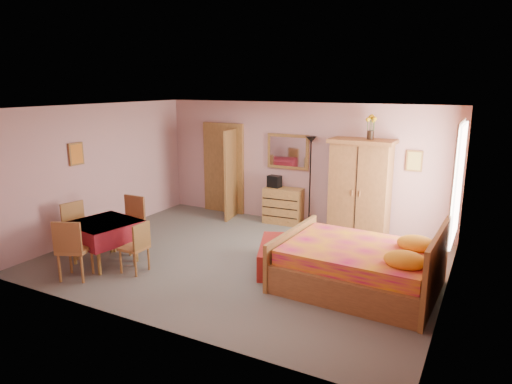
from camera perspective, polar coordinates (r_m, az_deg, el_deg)
The scene contains 23 objects.
floor at distance 8.02m, azimuth -1.65°, elevation -8.38°, with size 6.50×6.50×0.00m, color #68645B.
ceiling at distance 7.46m, azimuth -1.79°, elevation 10.51°, with size 6.50×6.50×0.00m, color brown.
wall_back at distance 9.85m, azimuth 5.49°, elevation 3.53°, with size 6.50×0.10×2.60m, color tan.
wall_front at distance 5.67m, azimuth -14.30°, elevation -4.20°, with size 6.50×0.10×2.60m, color tan.
wall_left at distance 9.63m, azimuth -18.80°, elevation 2.66°, with size 0.10×5.00×2.60m, color tan.
wall_right at distance 6.70m, azimuth 23.26°, elevation -2.18°, with size 0.10×5.00×2.60m, color tan.
doorway at distance 10.72m, azimuth -4.04°, elevation 2.87°, with size 1.06×0.12×2.15m, color #9E6B35.
window at distance 7.84m, azimuth 23.85°, elevation 1.02°, with size 0.08×1.40×1.95m, color white.
picture_left at distance 9.15m, azimuth -21.57°, elevation 4.45°, with size 0.04×0.32×0.42m, color orange.
picture_back at distance 9.16m, azimuth 19.19°, elevation 3.69°, with size 0.30×0.04×0.40m, color #D8BF59.
chest_of_drawers at distance 9.93m, azimuth 3.42°, elevation -1.73°, with size 0.82×0.41×0.78m, color #AD773A.
wall_mirror at distance 9.88m, azimuth 4.02°, elevation 5.06°, with size 0.95×0.05×0.75m, color silver.
stereo at distance 9.91m, azimuth 2.32°, elevation 1.33°, with size 0.27×0.20×0.26m, color black.
floor_lamp at distance 9.67m, azimuth 6.76°, elevation 1.27°, with size 0.25×0.25×1.92m, color black.
wardrobe at distance 9.15m, azimuth 12.87°, elevation 0.40°, with size 1.24×0.64×1.94m, color #986133.
sunflower_vase at distance 8.97m, azimuth 14.17°, elevation 7.88°, with size 0.19×0.19×0.47m, color gold.
bed at distance 6.95m, azimuth 12.69°, elevation -7.57°, with size 2.28×1.79×1.05m, color #C1125A.
bench at distance 7.60m, azimuth 2.33°, elevation -7.97°, with size 0.46×1.25×0.42m, color maroon.
dining_table at distance 8.15m, azimuth -18.37°, elevation -6.00°, with size 0.99×0.99×0.73m, color maroon.
chair_south at distance 7.65m, azimuth -21.73°, elevation -6.57°, with size 0.44×0.44×0.97m, color #A36B37.
chair_north at distance 8.57m, azimuth -15.71°, elevation -3.94°, with size 0.45×0.45×0.99m, color #A47637.
chair_west at distance 8.64m, azimuth -21.20°, elevation -4.41°, with size 0.43×0.43×0.94m, color #AE763B.
chair_east at distance 7.62m, azimuth -15.01°, elevation -6.66°, with size 0.38×0.38×0.84m, color #A56E37.
Camera 1 is at (3.68, -6.48, 2.97)m, focal length 32.00 mm.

